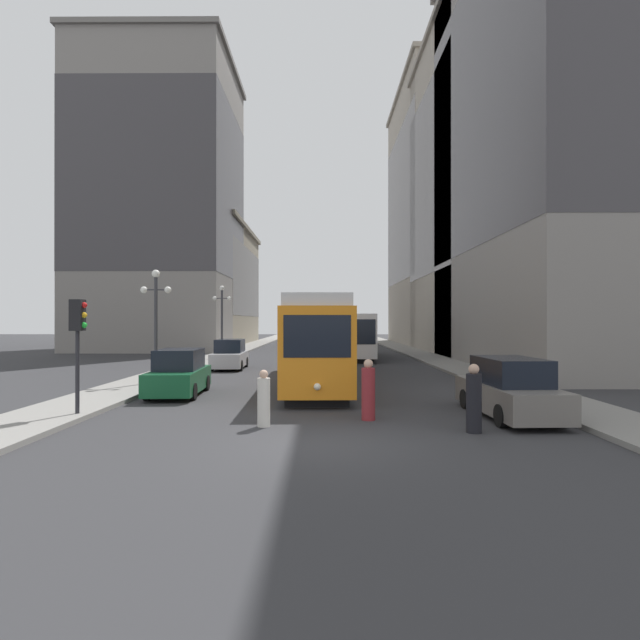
% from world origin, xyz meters
% --- Properties ---
extents(ground_plane, '(200.00, 200.00, 0.00)m').
position_xyz_m(ground_plane, '(0.00, 0.00, 0.00)').
color(ground_plane, '#303033').
extents(sidewalk_left, '(2.64, 120.00, 0.15)m').
position_xyz_m(sidewalk_left, '(-8.33, 40.00, 0.07)').
color(sidewalk_left, gray).
rests_on(sidewalk_left, ground).
extents(sidewalk_right, '(2.64, 120.00, 0.15)m').
position_xyz_m(sidewalk_right, '(8.33, 40.00, 0.07)').
color(sidewalk_right, gray).
rests_on(sidewalk_right, ground).
extents(streetcar, '(2.97, 15.13, 3.89)m').
position_xyz_m(streetcar, '(-0.35, 11.82, 2.10)').
color(streetcar, black).
rests_on(streetcar, ground).
extents(transit_bus, '(2.92, 11.97, 3.45)m').
position_xyz_m(transit_bus, '(2.60, 28.00, 1.95)').
color(transit_bus, black).
rests_on(transit_bus, ground).
extents(parked_car_left_near, '(2.04, 4.33, 1.82)m').
position_xyz_m(parked_car_left_near, '(-5.72, 7.87, 0.84)').
color(parked_car_left_near, black).
rests_on(parked_car_left_near, ground).
extents(parked_car_left_mid, '(1.99, 4.30, 1.82)m').
position_xyz_m(parked_car_left_mid, '(-5.71, 18.72, 0.84)').
color(parked_car_left_mid, black).
rests_on(parked_car_left_mid, ground).
extents(parked_car_right_far, '(2.05, 4.94, 1.82)m').
position_xyz_m(parked_car_right_far, '(5.72, 3.39, 0.84)').
color(parked_car_right_far, black).
rests_on(parked_car_right_far, ground).
extents(pedestrian_crossing_near, '(0.41, 0.41, 1.81)m').
position_xyz_m(pedestrian_crossing_near, '(1.36, 2.90, 0.84)').
color(pedestrian_crossing_near, maroon).
rests_on(pedestrian_crossing_near, ground).
extents(pedestrian_crossing_far, '(0.35, 0.35, 1.58)m').
position_xyz_m(pedestrian_crossing_far, '(-1.64, 1.95, 0.74)').
color(pedestrian_crossing_far, beige).
rests_on(pedestrian_crossing_far, ground).
extents(pedestrian_on_sidewalk, '(0.41, 0.41, 1.81)m').
position_xyz_m(pedestrian_on_sidewalk, '(3.99, 1.23, 0.84)').
color(pedestrian_on_sidewalk, black).
rests_on(pedestrian_on_sidewalk, ground).
extents(traffic_light_near_left, '(0.47, 0.36, 3.44)m').
position_xyz_m(traffic_light_near_left, '(-7.40, 3.10, 2.79)').
color(traffic_light_near_left, '#232328').
rests_on(traffic_light_near_left, sidewalk_left).
extents(lamp_post_left_near, '(1.41, 0.36, 5.13)m').
position_xyz_m(lamp_post_left_near, '(-7.61, 10.78, 3.55)').
color(lamp_post_left_near, '#333338').
rests_on(lamp_post_left_near, sidewalk_left).
extents(lamp_post_left_far, '(1.41, 0.36, 5.46)m').
position_xyz_m(lamp_post_left_far, '(-7.61, 25.67, 3.74)').
color(lamp_post_left_far, '#333338').
rests_on(lamp_post_left_far, sidewalk_left).
extents(building_left_corner, '(11.93, 21.92, 14.87)m').
position_xyz_m(building_left_corner, '(-15.32, 52.16, 7.62)').
color(building_left_corner, gray).
rests_on(building_left_corner, ground).
extents(building_left_midblock, '(15.24, 16.14, 30.35)m').
position_xyz_m(building_left_midblock, '(-16.97, 40.93, 15.65)').
color(building_left_midblock, gray).
rests_on(building_left_midblock, ground).
extents(building_right_corner, '(15.93, 18.38, 29.40)m').
position_xyz_m(building_right_corner, '(17.32, 34.60, 15.16)').
color(building_right_corner, '#A89E8E').
rests_on(building_right_corner, ground).
extents(building_right_midblock, '(11.25, 22.36, 31.01)m').
position_xyz_m(building_right_midblock, '(14.98, 20.53, 15.99)').
color(building_right_midblock, gray).
rests_on(building_right_midblock, ground).
extents(building_right_far, '(15.19, 22.25, 32.10)m').
position_xyz_m(building_right_far, '(16.95, 51.26, 16.56)').
color(building_right_far, '#A89E8E').
rests_on(building_right_far, ground).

